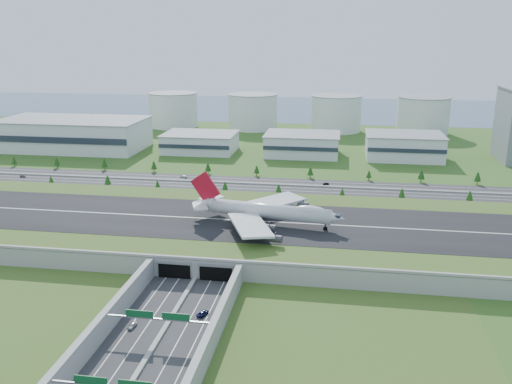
# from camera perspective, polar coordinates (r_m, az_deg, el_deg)

# --- Properties ---
(ground) EXTENTS (1200.00, 1200.00, 0.00)m
(ground) POSITION_cam_1_polar(r_m,az_deg,el_deg) (265.54, -3.59, -4.56)
(ground) COLOR #334E18
(ground) RESTS_ON ground
(airfield_deck) EXTENTS (520.00, 100.00, 9.20)m
(airfield_deck) POSITION_cam_1_polar(r_m,az_deg,el_deg) (264.03, -3.61, -3.73)
(airfield_deck) COLOR gray
(airfield_deck) RESTS_ON ground
(underpass_road) EXTENTS (38.80, 120.40, 8.00)m
(underpass_road) POSITION_cam_1_polar(r_m,az_deg,el_deg) (177.77, -10.71, -14.76)
(underpass_road) COLOR #28282B
(underpass_road) RESTS_ON ground
(sign_gantry_near) EXTENTS (38.70, 0.70, 9.80)m
(sign_gantry_near) POSITION_cam_1_polar(r_m,az_deg,el_deg) (179.57, -10.30, -13.09)
(sign_gantry_near) COLOR gray
(sign_gantry_near) RESTS_ON ground
(north_expressway) EXTENTS (560.00, 36.00, 0.12)m
(north_expressway) POSITION_cam_1_polar(r_m,az_deg,el_deg) (354.32, -0.31, 0.84)
(north_expressway) COLOR #28282B
(north_expressway) RESTS_ON ground
(tree_row) EXTENTS (504.28, 48.47, 8.23)m
(tree_row) POSITION_cam_1_polar(r_m,az_deg,el_deg) (354.63, 2.26, 1.61)
(tree_row) COLOR #3D2819
(tree_row) RESTS_ON ground
(hangar_west) EXTENTS (120.00, 60.00, 25.00)m
(hangar_west) POSITION_cam_1_polar(r_m,az_deg,el_deg) (489.54, -18.67, 5.78)
(hangar_west) COLOR white
(hangar_west) RESTS_ON ground
(hangar_mid_a) EXTENTS (58.00, 42.00, 15.00)m
(hangar_mid_a) POSITION_cam_1_polar(r_m,az_deg,el_deg) (455.48, -5.88, 5.19)
(hangar_mid_a) COLOR white
(hangar_mid_a) RESTS_ON ground
(hangar_mid_b) EXTENTS (58.00, 42.00, 17.00)m
(hangar_mid_b) POSITION_cam_1_polar(r_m,az_deg,el_deg) (441.60, 4.89, 5.00)
(hangar_mid_b) COLOR white
(hangar_mid_b) RESTS_ON ground
(hangar_mid_c) EXTENTS (58.00, 42.00, 19.00)m
(hangar_mid_c) POSITION_cam_1_polar(r_m,az_deg,el_deg) (443.27, 15.29, 4.65)
(hangar_mid_c) COLOR white
(hangar_mid_c) RESTS_ON ground
(fuel_tank_a) EXTENTS (50.00, 50.00, 35.00)m
(fuel_tank_a) POSITION_cam_1_polar(r_m,az_deg,el_deg) (584.22, -8.68, 8.52)
(fuel_tank_a) COLOR silver
(fuel_tank_a) RESTS_ON ground
(fuel_tank_b) EXTENTS (50.00, 50.00, 35.00)m
(fuel_tank_b) POSITION_cam_1_polar(r_m,az_deg,el_deg) (564.66, -0.33, 8.44)
(fuel_tank_b) COLOR silver
(fuel_tank_b) RESTS_ON ground
(fuel_tank_c) EXTENTS (50.00, 50.00, 35.00)m
(fuel_tank_c) POSITION_cam_1_polar(r_m,az_deg,el_deg) (557.51, 8.41, 8.16)
(fuel_tank_c) COLOR silver
(fuel_tank_c) RESTS_ON ground
(fuel_tank_d) EXTENTS (50.00, 50.00, 35.00)m
(fuel_tank_d) POSITION_cam_1_polar(r_m,az_deg,el_deg) (563.25, 17.17, 7.70)
(fuel_tank_d) COLOR silver
(fuel_tank_d) RESTS_ON ground
(bay_water) EXTENTS (1200.00, 260.00, 0.06)m
(bay_water) POSITION_cam_1_polar(r_m,az_deg,el_deg) (730.36, 4.58, 8.78)
(bay_water) COLOR #3E5476
(bay_water) RESTS_ON ground
(boeing_747) EXTENTS (75.32, 70.64, 23.42)m
(boeing_747) POSITION_cam_1_polar(r_m,az_deg,el_deg) (254.54, 1.05, -1.97)
(boeing_747) COLOR silver
(boeing_747) RESTS_ON airfield_deck
(car_0) EXTENTS (2.35, 4.71, 1.54)m
(car_0) POSITION_cam_1_polar(r_m,az_deg,el_deg) (190.48, -12.91, -13.52)
(car_0) COLOR #B2B3B7
(car_0) RESTS_ON ground
(car_2) EXTENTS (4.05, 5.72, 1.45)m
(car_2) POSITION_cam_1_polar(r_m,az_deg,el_deg) (194.05, -5.61, -12.58)
(car_2) COLOR #0C113C
(car_2) RESTS_ON ground
(car_4) EXTENTS (4.47, 2.39, 1.45)m
(car_4) POSITION_cam_1_polar(r_m,az_deg,el_deg) (404.19, -23.34, 1.54)
(car_4) COLOR #4F5054
(car_4) RESTS_ON ground
(car_5) EXTENTS (4.27, 2.56, 1.33)m
(car_5) POSITION_cam_1_polar(r_m,az_deg,el_deg) (355.46, 7.36, 0.87)
(car_5) COLOR black
(car_5) RESTS_ON ground
(car_7) EXTENTS (6.06, 4.26, 1.63)m
(car_7) POSITION_cam_1_polar(r_m,az_deg,el_deg) (373.68, -7.65, 1.65)
(car_7) COLOR white
(car_7) RESTS_ON ground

